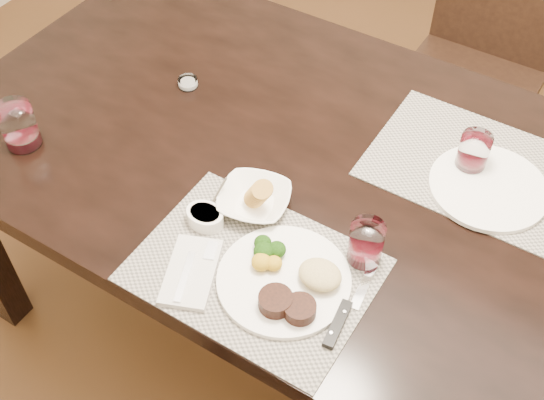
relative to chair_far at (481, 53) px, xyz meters
The scene contains 15 objects.
ground_plane 1.06m from the chair_far, 90.00° to the right, with size 4.50×4.50×0.00m, color #482F17.
dining_table 0.95m from the chair_far, 90.00° to the right, with size 2.00×1.00×0.75m.
chair_far is the anchor object (origin of this frame).
placemat_near 1.29m from the chair_far, 92.74° to the right, with size 0.46×0.34×0.00m, color gray.
placemat_far 0.83m from the chair_far, 74.77° to the right, with size 0.46×0.34×0.00m, color gray.
dinner_plate 1.29m from the chair_far, 89.24° to the right, with size 0.26×0.26×0.05m.
napkin_fork 1.37m from the chair_far, 96.78° to the right, with size 0.15×0.19×0.02m.
steak_knife 1.29m from the chair_far, 83.67° to the right, with size 0.04×0.25×0.01m.
cracker_bowl 1.16m from the chair_far, 97.60° to the right, with size 0.18×0.18×0.07m.
sauce_ramekin 1.26m from the chair_far, 99.89° to the right, with size 0.08×0.12×0.06m.
wine_glass_near 1.16m from the chair_far, 84.40° to the right, with size 0.07×0.07×0.09m.
far_plate 0.89m from the chair_far, 72.51° to the right, with size 0.26×0.26×0.01m, color white.
wine_glass_far 0.85m from the chair_far, 75.72° to the right, with size 0.07×0.07×0.09m.
wine_glass_side 1.46m from the chair_far, 119.80° to the right, with size 0.08×0.08×0.11m.
salt_cellar 1.04m from the chair_far, 120.36° to the right, with size 0.05×0.05×0.02m.
Camera 1 is at (0.38, -0.98, 1.85)m, focal length 45.00 mm.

